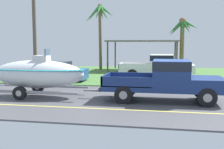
% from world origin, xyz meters
% --- Properties ---
extents(ground, '(36.00, 22.00, 0.11)m').
position_xyz_m(ground, '(0.00, 8.38, -0.01)').
color(ground, '#4C4C51').
extents(pickup_truck_towing, '(5.59, 2.14, 1.89)m').
position_xyz_m(pickup_truck_towing, '(-0.11, 0.26, 1.05)').
color(pickup_truck_towing, navy).
rests_on(pickup_truck_towing, ground).
extents(boat_on_trailer, '(5.94, 2.18, 2.38)m').
position_xyz_m(boat_on_trailer, '(-6.58, 0.26, 1.14)').
color(boat_on_trailer, gray).
rests_on(boat_on_trailer, ground).
extents(parked_pickup_background, '(5.60, 2.02, 1.82)m').
position_xyz_m(parked_pickup_background, '(-0.60, 8.10, 1.02)').
color(parked_pickup_background, silver).
rests_on(parked_pickup_background, ground).
extents(parked_sedan_near, '(4.51, 1.81, 1.38)m').
position_xyz_m(parked_sedan_near, '(-7.97, 5.73, 0.67)').
color(parked_sedan_near, '#234C89').
rests_on(parked_sedan_near, ground).
extents(carport_awning, '(6.55, 4.50, 2.91)m').
position_xyz_m(carport_awning, '(-2.35, 14.00, 2.77)').
color(carport_awning, '#4C4238').
rests_on(carport_awning, ground).
extents(palm_tree_mid, '(2.89, 2.71, 5.04)m').
position_xyz_m(palm_tree_mid, '(1.22, 14.64, 3.69)').
color(palm_tree_mid, brown).
rests_on(palm_tree_mid, ground).
extents(palm_tree_far_left, '(3.05, 2.46, 6.45)m').
position_xyz_m(palm_tree_far_left, '(-6.61, 14.38, 5.11)').
color(palm_tree_far_left, brown).
rests_on(palm_tree_far_left, ground).
extents(utility_pole, '(0.24, 1.80, 7.54)m').
position_xyz_m(utility_pole, '(-8.79, 4.68, 3.92)').
color(utility_pole, brown).
rests_on(utility_pole, ground).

